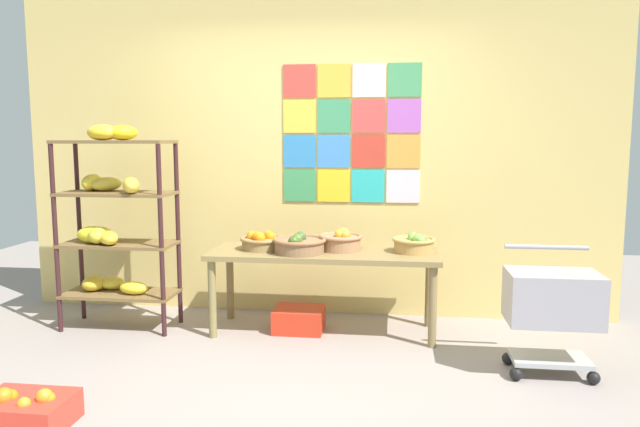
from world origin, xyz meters
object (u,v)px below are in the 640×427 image
banana_shelf_unit (111,214)px  fruit_basket_right (414,244)px  fruit_basket_back_left (299,244)px  shopping_cart (552,303)px  orange_crate_foreground (24,410)px  fruit_basket_back_right (263,241)px  produce_crate_under_table (299,319)px  fruit_basket_left (341,241)px  display_table (324,261)px

banana_shelf_unit → fruit_basket_right: banana_shelf_unit is taller
fruit_basket_back_left → shopping_cart: (1.71, -0.56, -0.24)m
fruit_basket_right → orange_crate_foreground: bearing=-139.3°
fruit_basket_back_right → shopping_cart: size_ratio=0.45×
fruit_basket_right → shopping_cart: (0.84, -0.70, -0.23)m
banana_shelf_unit → fruit_basket_right: size_ratio=4.94×
produce_crate_under_table → shopping_cart: bearing=-20.4°
fruit_basket_left → shopping_cart: (1.40, -0.71, -0.24)m
banana_shelf_unit → orange_crate_foreground: 1.85m
orange_crate_foreground → fruit_basket_back_left: bearing=53.9°
produce_crate_under_table → orange_crate_foreground: 2.07m
banana_shelf_unit → orange_crate_foreground: size_ratio=3.45×
produce_crate_under_table → banana_shelf_unit: bearing=-176.9°
fruit_basket_left → fruit_basket_back_right: fruit_basket_left is taller
display_table → fruit_basket_right: fruit_basket_right is taller
banana_shelf_unit → produce_crate_under_table: bearing=3.1°
fruit_basket_back_right → orange_crate_foreground: fruit_basket_back_right is taller
display_table → orange_crate_foreground: bearing=-128.5°
display_table → produce_crate_under_table: (-0.20, -0.00, -0.47)m
orange_crate_foreground → produce_crate_under_table: bearing=55.7°
fruit_basket_left → fruit_basket_right: bearing=-1.5°
fruit_basket_back_left → shopping_cart: size_ratio=0.51×
fruit_basket_back_left → banana_shelf_unit: bearing=179.9°
display_table → fruit_basket_back_left: fruit_basket_back_left is taller
orange_crate_foreground → shopping_cart: shopping_cart is taller
fruit_basket_back_right → orange_crate_foreground: bearing=-116.7°
shopping_cart → orange_crate_foreground: bearing=-152.6°
fruit_basket_back_left → fruit_basket_left: (0.30, 0.15, 0.01)m
banana_shelf_unit → shopping_cart: bearing=-9.9°
fruit_basket_right → shopping_cart: size_ratio=0.41×
fruit_basket_back_left → display_table: bearing=25.9°
display_table → shopping_cart: 1.66m
fruit_basket_left → orange_crate_foreground: fruit_basket_left is taller
fruit_basket_back_left → shopping_cart: shopping_cart is taller
orange_crate_foreground → fruit_basket_left: bearing=50.1°
fruit_basket_back_right → orange_crate_foreground: 2.05m
banana_shelf_unit → shopping_cart: banana_shelf_unit is taller
fruit_basket_right → orange_crate_foreground: fruit_basket_right is taller
fruit_basket_left → display_table: bearing=-151.6°
fruit_basket_back_left → fruit_basket_left: bearing=26.9°
fruit_basket_back_left → shopping_cart: 1.81m
produce_crate_under_table → fruit_basket_back_right: bearing=173.3°
display_table → produce_crate_under_table: size_ratio=4.55×
display_table → orange_crate_foreground: display_table is taller
fruit_basket_left → orange_crate_foreground: size_ratio=0.72×
display_table → fruit_basket_right: size_ratio=5.39×
fruit_basket_back_right → fruit_basket_back_left: bearing=-20.9°
banana_shelf_unit → fruit_basket_left: (1.79, 0.15, -0.20)m
fruit_basket_back_left → shopping_cart: bearing=-18.1°
produce_crate_under_table → orange_crate_foreground: orange_crate_foreground is taller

